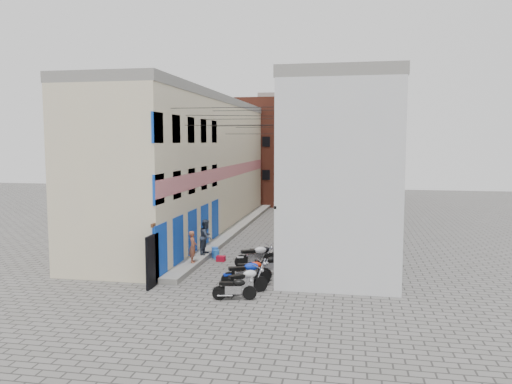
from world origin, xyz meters
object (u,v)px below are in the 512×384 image
Objects in this scene: motorcycle_e at (268,264)px; person_a at (193,247)px; person_b at (206,237)px; water_jug_near at (216,255)px; red_crate at (221,259)px; motorcycle_d at (251,269)px; water_jug_far at (215,252)px; motorcycle_f at (256,255)px; motorcycle_a at (234,287)px; motorcycle_g at (262,253)px; motorcycle_b at (245,280)px; motorcycle_c at (246,272)px.

motorcycle_e is 3.87m from person_a.
person_b reaches higher than water_jug_near.
person_b is 1.41m from red_crate.
motorcycle_d is 4.12× the size of red_crate.
water_jug_far is at bearing -24.50° from person_a.
person_a is at bearing -125.43° from motorcycle_d.
motorcycle_f is 1.38× the size of person_a.
motorcycle_g is (0.05, 5.84, 0.01)m from motorcycle_a.
motorcycle_b is 0.94× the size of motorcycle_c.
motorcycle_e is (0.57, 1.01, -0.00)m from motorcycle_d.
motorcycle_a reaches higher than water_jug_near.
motorcycle_f is (-0.35, 4.20, 0.03)m from motorcycle_b.
motorcycle_e is at bearing 132.25° from motorcycle_b.
person_a is at bearing -74.19° from motorcycle_g.
motorcycle_d is 3.86m from red_crate.
water_jug_near is (-2.46, 0.46, -0.27)m from motorcycle_g.
motorcycle_b is at bearing -64.16° from water_jug_near.
motorcycle_c is 1.39× the size of person_a.
motorcycle_a is 2.72m from motorcycle_d.
motorcycle_e is 0.84× the size of motorcycle_f.
water_jug_far is (-2.64, 0.81, -0.24)m from motorcycle_g.
motorcycle_b is 1.12× the size of person_b.
motorcycle_d is 1.00× the size of motorcycle_e.
motorcycle_c is 1.20× the size of motorcycle_e.
motorcycle_e is at bearing 8.75° from motorcycle_g.
motorcycle_d reaches higher than water_jug_near.
water_jug_near is (-2.51, 4.54, -0.38)m from motorcycle_c.
motorcycle_e reaches higher than water_jug_near.
motorcycle_c is 4.67m from red_crate.
motorcycle_g is (-0.66, 2.11, -0.01)m from motorcycle_e.
person_a is (-3.07, 4.43, 0.52)m from motorcycle_a.
red_crate is at bearing -99.42° from motorcycle_g.
red_crate is (-2.32, 5.09, -0.44)m from motorcycle_b.
person_b reaches higher than motorcycle_e.
water_jug_far is (0.48, 2.23, -0.75)m from person_a.
motorcycle_f is at bearing -18.30° from motorcycle_g.
motorcycle_e is 1.01× the size of motorcycle_g.
motorcycle_b is 5.06m from motorcycle_g.
motorcycle_a is at bearing -38.68° from motorcycle_e.
person_b reaches higher than motorcycle_f.
motorcycle_g is (-0.08, 3.12, -0.01)m from motorcycle_d.
motorcycle_a is 3.95× the size of red_crate.
motorcycle_e is 3.77× the size of water_jug_near.
motorcycle_f is 3.02m from water_jug_far.
red_crate is at bearing 165.48° from motorcycle_b.
red_crate is (0.88, -0.42, -1.01)m from person_b.
person_b is (0.12, 1.87, 0.13)m from person_a.
motorcycle_e is 1.16× the size of person_a.
motorcycle_b reaches higher than motorcycle_d.
motorcycle_c is at bearing 150.47° from motorcycle_b.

